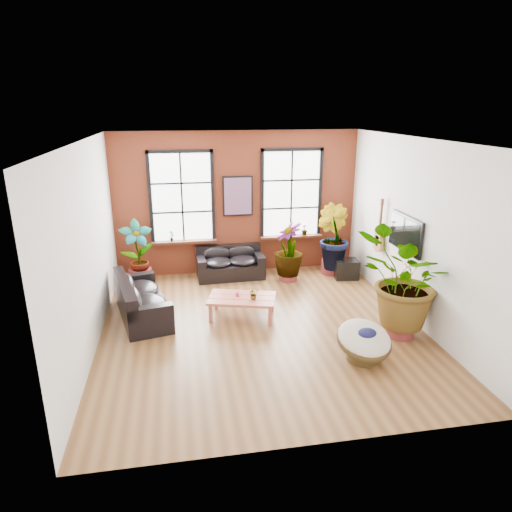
{
  "coord_description": "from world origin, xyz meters",
  "views": [
    {
      "loc": [
        -1.46,
        -7.75,
        4.06
      ],
      "look_at": [
        0.0,
        0.6,
        1.25
      ],
      "focal_mm": 32.0,
      "sensor_mm": 36.0,
      "label": 1
    }
  ],
  "objects_px": {
    "sofa_back": "(230,263)",
    "coffee_table": "(242,299)",
    "papasan_chair": "(364,341)",
    "sofa_left": "(140,300)"
  },
  "relations": [
    {
      "from": "sofa_back",
      "to": "coffee_table",
      "type": "bearing_deg",
      "value": -92.99
    },
    {
      "from": "coffee_table",
      "to": "papasan_chair",
      "type": "relative_size",
      "value": 1.35
    },
    {
      "from": "coffee_table",
      "to": "sofa_back",
      "type": "bearing_deg",
      "value": 104.79
    },
    {
      "from": "sofa_left",
      "to": "papasan_chair",
      "type": "relative_size",
      "value": 1.96
    },
    {
      "from": "papasan_chair",
      "to": "coffee_table",
      "type": "bearing_deg",
      "value": 120.08
    },
    {
      "from": "sofa_back",
      "to": "coffee_table",
      "type": "xyz_separation_m",
      "value": [
        -0.03,
        -2.31,
        0.04
      ]
    },
    {
      "from": "sofa_back",
      "to": "sofa_left",
      "type": "xyz_separation_m",
      "value": [
        -2.05,
        -1.97,
        0.02
      ]
    },
    {
      "from": "sofa_back",
      "to": "coffee_table",
      "type": "height_order",
      "value": "sofa_back"
    },
    {
      "from": "coffee_table",
      "to": "papasan_chair",
      "type": "distance_m",
      "value": 2.65
    },
    {
      "from": "sofa_left",
      "to": "coffee_table",
      "type": "height_order",
      "value": "sofa_left"
    }
  ]
}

